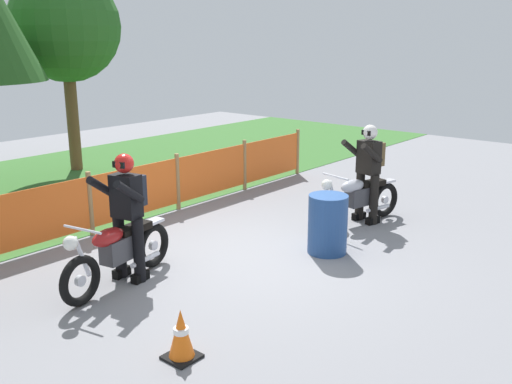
% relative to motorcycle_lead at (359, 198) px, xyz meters
% --- Properties ---
extents(ground, '(24.00, 24.00, 0.02)m').
position_rel_motorcycle_lead_xyz_m(ground, '(-2.32, 0.42, -0.46)').
color(ground, gray).
extents(grass_verge, '(24.00, 6.64, 0.01)m').
position_rel_motorcycle_lead_xyz_m(grass_verge, '(-2.32, 6.32, -0.45)').
color(grass_verge, '#386B2D').
rests_on(grass_verge, ground).
extents(barrier_fence, '(9.46, 0.08, 1.05)m').
position_rel_motorcycle_lead_xyz_m(barrier_fence, '(-2.32, 3.00, 0.09)').
color(barrier_fence, '#997547').
rests_on(barrier_fence, ground).
extents(tree_near_right, '(2.52, 2.52, 4.60)m').
position_rel_motorcycle_lead_xyz_m(tree_near_right, '(-0.72, 7.34, 2.87)').
color(tree_near_right, brown).
rests_on(tree_near_right, ground).
extents(motorcycle_lead, '(1.94, 0.72, 0.93)m').
position_rel_motorcycle_lead_xyz_m(motorcycle_lead, '(0.00, 0.00, 0.00)').
color(motorcycle_lead, black).
rests_on(motorcycle_lead, ground).
extents(motorcycle_trailing, '(1.96, 0.64, 0.94)m').
position_rel_motorcycle_lead_xyz_m(motorcycle_trailing, '(-4.16, 1.08, 0.00)').
color(motorcycle_trailing, black).
rests_on(motorcycle_trailing, ground).
extents(rider_lead, '(0.75, 0.64, 1.69)m').
position_rel_motorcycle_lead_xyz_m(rider_lead, '(0.21, -0.05, 0.50)').
color(rider_lead, black).
rests_on(rider_lead, ground).
extents(rider_trailing, '(0.74, 0.62, 1.69)m').
position_rel_motorcycle_lead_xyz_m(rider_trailing, '(-3.95, 1.12, 0.50)').
color(rider_trailing, black).
rests_on(rider_trailing, ground).
extents(traffic_cone, '(0.32, 0.32, 0.53)m').
position_rel_motorcycle_lead_xyz_m(traffic_cone, '(-4.86, -0.83, -0.19)').
color(traffic_cone, black).
rests_on(traffic_cone, ground).
extents(spare_drum, '(0.58, 0.58, 0.88)m').
position_rel_motorcycle_lead_xyz_m(spare_drum, '(-1.48, -0.34, -0.01)').
color(spare_drum, navy).
rests_on(spare_drum, ground).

